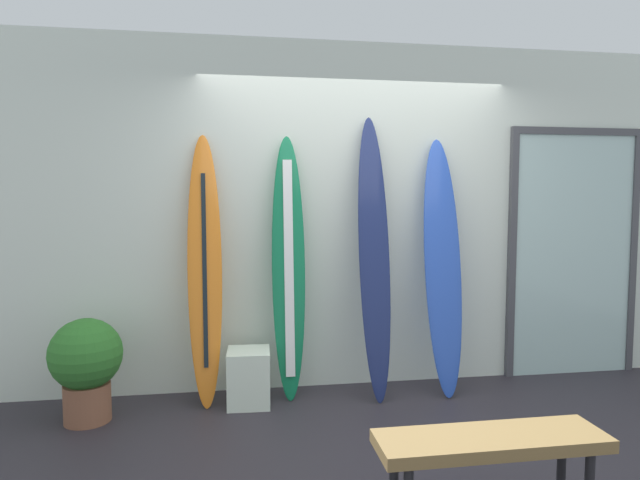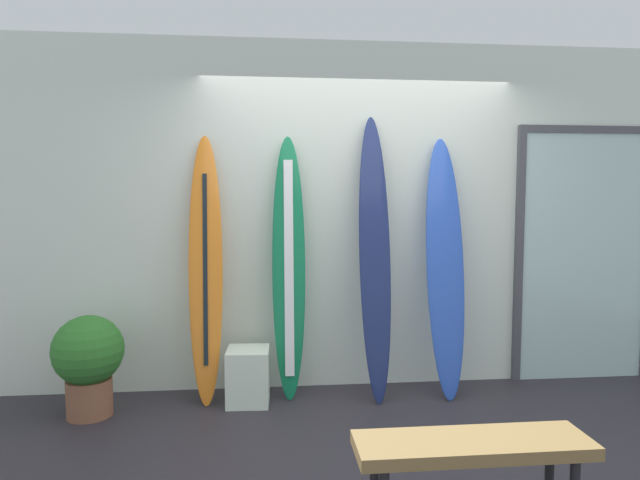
{
  "view_description": "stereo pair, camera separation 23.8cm",
  "coord_description": "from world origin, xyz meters",
  "px_view_note": "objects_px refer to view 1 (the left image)",
  "views": [
    {
      "loc": [
        -0.97,
        -3.13,
        1.55
      ],
      "look_at": [
        -0.33,
        0.95,
        1.23
      ],
      "focal_mm": 30.41,
      "sensor_mm": 36.0,
      "label": 1
    },
    {
      "loc": [
        -0.74,
        -3.16,
        1.55
      ],
      "look_at": [
        -0.33,
        0.95,
        1.23
      ],
      "focal_mm": 30.41,
      "sensor_mm": 36.0,
      "label": 2
    }
  ],
  "objects_px": {
    "surfboard_sunset": "(205,272)",
    "glass_door": "(573,249)",
    "potted_plant": "(86,363)",
    "surfboard_cobalt": "(443,267)",
    "bench": "(491,447)",
    "surfboard_emerald": "(289,267)",
    "display_block_left": "(249,377)",
    "surfboard_navy": "(374,259)"
  },
  "relations": [
    {
      "from": "surfboard_navy",
      "to": "potted_plant",
      "type": "relative_size",
      "value": 3.04
    },
    {
      "from": "surfboard_emerald",
      "to": "potted_plant",
      "type": "bearing_deg",
      "value": -169.47
    },
    {
      "from": "surfboard_emerald",
      "to": "glass_door",
      "type": "bearing_deg",
      "value": 4.01
    },
    {
      "from": "surfboard_emerald",
      "to": "glass_door",
      "type": "height_order",
      "value": "glass_door"
    },
    {
      "from": "surfboard_sunset",
      "to": "glass_door",
      "type": "height_order",
      "value": "glass_door"
    },
    {
      "from": "surfboard_emerald",
      "to": "display_block_left",
      "type": "distance_m",
      "value": 0.88
    },
    {
      "from": "surfboard_cobalt",
      "to": "potted_plant",
      "type": "bearing_deg",
      "value": -175.68
    },
    {
      "from": "surfboard_sunset",
      "to": "surfboard_emerald",
      "type": "distance_m",
      "value": 0.63
    },
    {
      "from": "surfboard_emerald",
      "to": "bench",
      "type": "xyz_separation_m",
      "value": [
        0.76,
        -1.84,
        -0.63
      ]
    },
    {
      "from": "display_block_left",
      "to": "glass_door",
      "type": "xyz_separation_m",
      "value": [
        2.83,
        0.31,
        0.9
      ]
    },
    {
      "from": "surfboard_sunset",
      "to": "display_block_left",
      "type": "height_order",
      "value": "surfboard_sunset"
    },
    {
      "from": "surfboard_sunset",
      "to": "glass_door",
      "type": "relative_size",
      "value": 0.95
    },
    {
      "from": "surfboard_emerald",
      "to": "display_block_left",
      "type": "relative_size",
      "value": 4.89
    },
    {
      "from": "surfboard_emerald",
      "to": "bench",
      "type": "height_order",
      "value": "surfboard_emerald"
    },
    {
      "from": "surfboard_sunset",
      "to": "surfboard_emerald",
      "type": "height_order",
      "value": "surfboard_sunset"
    },
    {
      "from": "surfboard_emerald",
      "to": "potted_plant",
      "type": "xyz_separation_m",
      "value": [
        -1.43,
        -0.27,
        -0.6
      ]
    },
    {
      "from": "surfboard_sunset",
      "to": "glass_door",
      "type": "bearing_deg",
      "value": 3.53
    },
    {
      "from": "glass_door",
      "to": "potted_plant",
      "type": "distance_m",
      "value": 4.03
    },
    {
      "from": "potted_plant",
      "to": "display_block_left",
      "type": "bearing_deg",
      "value": 6.71
    },
    {
      "from": "surfboard_sunset",
      "to": "bench",
      "type": "height_order",
      "value": "surfboard_sunset"
    },
    {
      "from": "potted_plant",
      "to": "surfboard_cobalt",
      "type": "bearing_deg",
      "value": 4.32
    },
    {
      "from": "surfboard_sunset",
      "to": "bench",
      "type": "xyz_separation_m",
      "value": [
        1.4,
        -1.83,
        -0.61
      ]
    },
    {
      "from": "surfboard_cobalt",
      "to": "bench",
      "type": "height_order",
      "value": "surfboard_cobalt"
    },
    {
      "from": "display_block_left",
      "to": "surfboard_sunset",
      "type": "bearing_deg",
      "value": 159.7
    },
    {
      "from": "surfboard_emerald",
      "to": "surfboard_navy",
      "type": "bearing_deg",
      "value": -6.25
    },
    {
      "from": "surfboard_emerald",
      "to": "bench",
      "type": "distance_m",
      "value": 2.09
    },
    {
      "from": "bench",
      "to": "display_block_left",
      "type": "bearing_deg",
      "value": 122.28
    },
    {
      "from": "display_block_left",
      "to": "potted_plant",
      "type": "height_order",
      "value": "potted_plant"
    },
    {
      "from": "surfboard_sunset",
      "to": "surfboard_cobalt",
      "type": "height_order",
      "value": "surfboard_sunset"
    },
    {
      "from": "glass_door",
      "to": "bench",
      "type": "relative_size",
      "value": 1.98
    },
    {
      "from": "surfboard_navy",
      "to": "bench",
      "type": "relative_size",
      "value": 2.02
    },
    {
      "from": "surfboard_cobalt",
      "to": "bench",
      "type": "relative_size",
      "value": 1.87
    },
    {
      "from": "surfboard_emerald",
      "to": "surfboard_navy",
      "type": "relative_size",
      "value": 0.93
    },
    {
      "from": "surfboard_navy",
      "to": "display_block_left",
      "type": "height_order",
      "value": "surfboard_navy"
    },
    {
      "from": "surfboard_emerald",
      "to": "display_block_left",
      "type": "xyz_separation_m",
      "value": [
        -0.32,
        -0.13,
        -0.81
      ]
    },
    {
      "from": "surfboard_sunset",
      "to": "surfboard_navy",
      "type": "xyz_separation_m",
      "value": [
        1.29,
        -0.05,
        0.08
      ]
    },
    {
      "from": "surfboard_navy",
      "to": "display_block_left",
      "type": "distance_m",
      "value": 1.31
    },
    {
      "from": "surfboard_emerald",
      "to": "surfboard_cobalt",
      "type": "height_order",
      "value": "surfboard_emerald"
    },
    {
      "from": "surfboard_navy",
      "to": "glass_door",
      "type": "bearing_deg",
      "value": 7.64
    },
    {
      "from": "surfboard_emerald",
      "to": "bench",
      "type": "bearing_deg",
      "value": -67.51
    },
    {
      "from": "surfboard_sunset",
      "to": "display_block_left",
      "type": "bearing_deg",
      "value": -20.3
    },
    {
      "from": "glass_door",
      "to": "surfboard_cobalt",
      "type": "bearing_deg",
      "value": -169.4
    }
  ]
}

